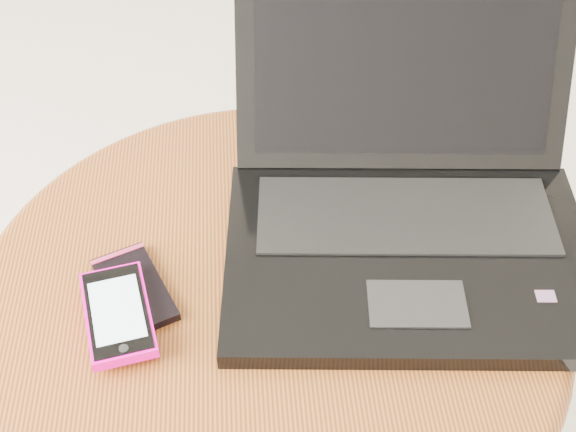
{
  "coord_description": "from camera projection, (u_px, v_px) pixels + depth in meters",
  "views": [
    {
      "loc": [
        -0.04,
        -0.55,
        1.04
      ],
      "look_at": [
        0.0,
        -0.03,
        0.52
      ],
      "focal_mm": 49.61,
      "sensor_mm": 36.0,
      "label": 1
    }
  ],
  "objects": [
    {
      "name": "table",
      "position": [
        270.0,
        346.0,
        0.83
      ],
      "size": [
        0.58,
        0.58,
        0.46
      ],
      "color": "brown",
      "rests_on": "ground"
    },
    {
      "name": "laptop",
      "position": [
        407.0,
        200.0,
        0.78
      ],
      "size": [
        0.38,
        0.37,
        0.22
      ],
      "color": "black",
      "rests_on": "table"
    },
    {
      "name": "phone_black",
      "position": [
        134.0,
        289.0,
        0.75
      ],
      "size": [
        0.09,
        0.11,
        0.01
      ],
      "color": "black",
      "rests_on": "table"
    },
    {
      "name": "phone_pink",
      "position": [
        118.0,
        314.0,
        0.72
      ],
      "size": [
        0.08,
        0.12,
        0.01
      ],
      "color": "#FF05A7",
      "rests_on": "phone_black"
    }
  ]
}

